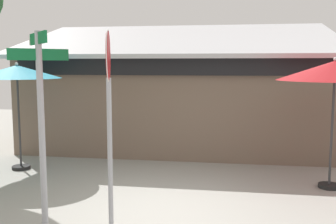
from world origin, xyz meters
TOP-DOWN VIEW (x-y plane):
  - ground_plane at (0.00, 0.00)m, footprint 28.00×28.00m
  - cafe_building at (-0.53, 5.41)m, footprint 9.38×4.64m
  - street_sign_post at (-1.50, -1.67)m, footprint 0.64×0.69m
  - stop_sign at (-0.57, -1.48)m, footprint 0.19×0.71m
  - patio_umbrella_teal_left at (-3.99, 2.06)m, footprint 2.11×2.11m
  - patio_umbrella_crimson_center at (3.20, 1.67)m, footprint 2.33×2.33m

SIDE VIEW (x-z plane):
  - ground_plane at x=0.00m, z-range -0.10..0.00m
  - cafe_building at x=-0.53m, z-range -0.46..3.52m
  - street_sign_post at x=-1.50m, z-range 0.33..3.36m
  - stop_sign at x=-0.57m, z-range 0.57..3.64m
  - patio_umbrella_teal_left at x=-3.99m, z-range 1.06..3.69m
  - patio_umbrella_crimson_center at x=3.20m, z-range 1.07..3.80m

